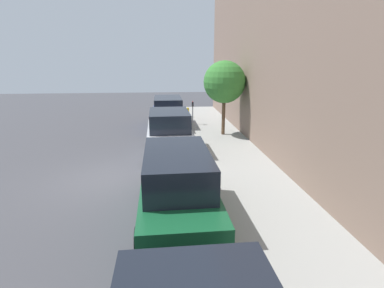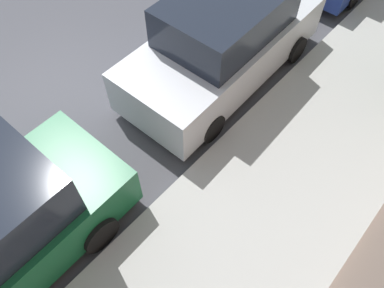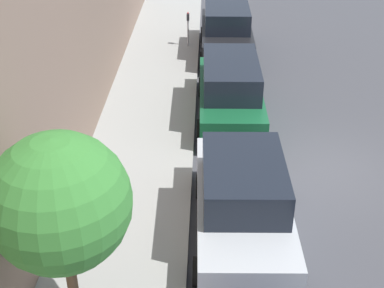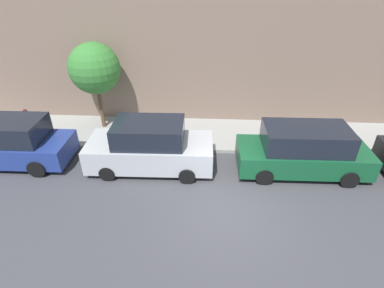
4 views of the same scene
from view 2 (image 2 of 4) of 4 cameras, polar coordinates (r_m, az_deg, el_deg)
ground_plane at (r=8.70m, az=-20.34°, el=7.12°), size 60.00×60.00×0.00m
sidewalk at (r=6.39m, az=6.83°, el=-14.54°), size 2.99×32.00×0.15m
parked_suv_third at (r=7.98m, az=4.90°, el=15.31°), size 2.08×4.84×1.98m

